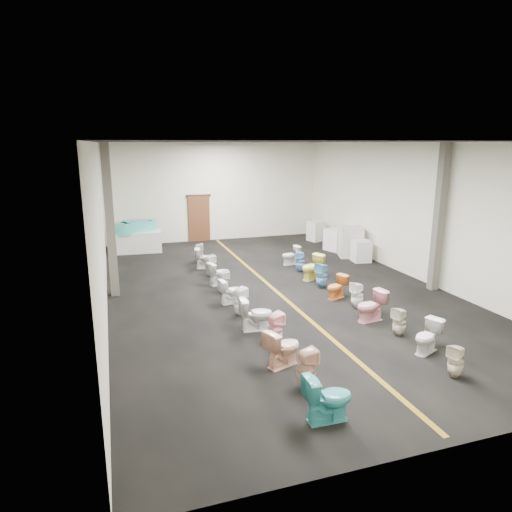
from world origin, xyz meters
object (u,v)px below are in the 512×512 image
object	(u,v)px
toilet_left_11	(199,253)
toilet_right_7	(312,267)
toilet_right_5	(337,287)
toilet_right_9	(291,255)
bathtub	(137,227)
toilet_left_4	(256,314)
toilet_right_4	(357,295)
toilet_left_3	(275,329)
toilet_left_5	(240,301)
toilet_right_8	(300,261)
toilet_right_1	(428,337)
toilet_right_6	(322,275)
appliance_crate_d	(316,231)
toilet_left_10	(205,258)
toilet_left_9	(210,266)
toilet_left_7	(223,282)
appliance_crate_a	(361,251)
appliance_crate_c	(337,240)
toilet_left_8	(219,273)
toilet_right_3	(371,306)
toilet_left_1	(306,369)
toilet_right_2	(399,322)
display_table	(138,242)
appliance_crate_b	(351,242)
toilet_right_0	(456,361)
toilet_left_6	(231,291)
toilet_left_0	(328,398)

from	to	relation	value
toilet_left_11	toilet_right_7	bearing A→B (deg)	-124.49
toilet_right_5	toilet_right_9	bearing A→B (deg)	154.61
bathtub	toilet_left_4	xyz separation A→B (m)	(2.18, -9.43, -0.66)
toilet_left_4	toilet_right_4	xyz separation A→B (m)	(3.15, 0.59, -0.04)
toilet_left_3	toilet_left_5	world-z (taller)	toilet_left_3
toilet_left_11	toilet_right_8	bearing A→B (deg)	-114.76
toilet_right_1	toilet_right_5	distance (m)	3.84
toilet_right_1	toilet_right_6	distance (m)	4.89
toilet_left_3	toilet_right_9	bearing A→B (deg)	-40.81
appliance_crate_d	toilet_right_5	size ratio (longest dim) A/B	1.32
toilet_left_10	toilet_left_9	bearing A→B (deg)	-170.72
toilet_left_7	toilet_left_9	xyz separation A→B (m)	(0.00, 1.90, 0.02)
appliance_crate_a	toilet_right_1	xyz separation A→B (m)	(-2.75, -7.42, -0.04)
appliance_crate_c	toilet_left_8	world-z (taller)	appliance_crate_c
toilet_left_8	toilet_right_3	size ratio (longest dim) A/B	0.93
toilet_left_1	toilet_left_5	size ratio (longest dim) A/B	1.06
toilet_left_3	toilet_right_2	bearing A→B (deg)	-113.07
toilet_left_4	toilet_left_5	xyz separation A→B (m)	(-0.10, 1.08, -0.03)
toilet_right_8	toilet_left_4	bearing A→B (deg)	-17.20
toilet_left_10	toilet_right_8	bearing A→B (deg)	-103.21
toilet_left_11	toilet_right_4	distance (m)	7.10
display_table	toilet_right_6	size ratio (longest dim) A/B	2.41
toilet_right_9	toilet_left_8	bearing A→B (deg)	-70.07
toilet_right_2	appliance_crate_b	bearing A→B (deg)	141.77
toilet_left_4	toilet_left_9	size ratio (longest dim) A/B	1.11
toilet_left_11	toilet_right_0	distance (m)	10.79
toilet_right_0	appliance_crate_b	bearing A→B (deg)	139.96
appliance_crate_c	toilet_right_6	bearing A→B (deg)	-122.60
toilet_left_8	toilet_right_5	xyz separation A→B (m)	(2.98, -2.42, -0.03)
toilet_right_0	toilet_right_2	bearing A→B (deg)	153.52
toilet_left_11	toilet_right_5	bearing A→B (deg)	-137.88
display_table	toilet_left_7	size ratio (longest dim) A/B	2.83
bathtub	toilet_right_8	size ratio (longest dim) A/B	2.34
toilet_left_5	bathtub	bearing A→B (deg)	-10.06
display_table	toilet_left_7	distance (m)	6.74
appliance_crate_c	toilet_right_4	bearing A→B (deg)	-113.14
display_table	appliance_crate_d	xyz separation A→B (m)	(8.10, -0.30, 0.02)
toilet_left_6	toilet_left_9	world-z (taller)	toilet_left_9
display_table	toilet_left_6	distance (m)	7.67
toilet_right_3	toilet_right_5	bearing A→B (deg)	171.62
toilet_left_1	toilet_right_6	bearing A→B (deg)	-33.73
toilet_left_0	toilet_right_9	size ratio (longest dim) A/B	1.17
toilet_left_10	toilet_right_7	bearing A→B (deg)	-116.23
toilet_right_8	toilet_left_5	bearing A→B (deg)	-25.81
toilet_left_0	toilet_left_5	xyz separation A→B (m)	(-0.05, 5.04, -0.03)
toilet_left_6	toilet_right_7	world-z (taller)	toilet_right_7
toilet_left_6	toilet_left_11	size ratio (longest dim) A/B	0.98
toilet_left_6	toilet_right_8	xyz separation A→B (m)	(3.20, 2.42, 0.02)
toilet_left_11	toilet_left_8	bearing A→B (deg)	-165.96
toilet_left_0	toilet_left_9	world-z (taller)	toilet_left_0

